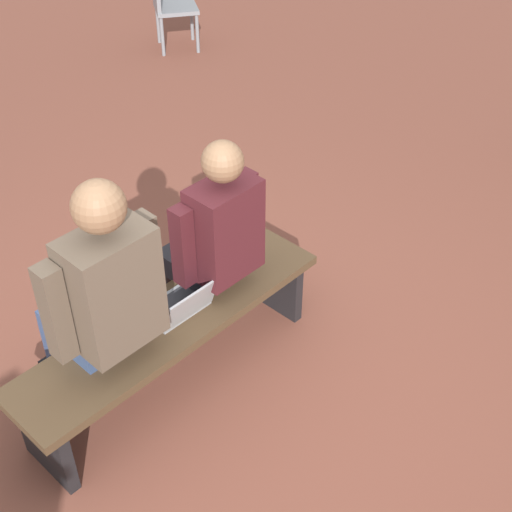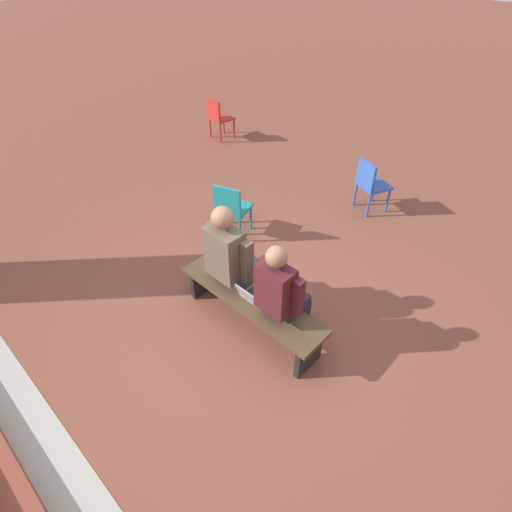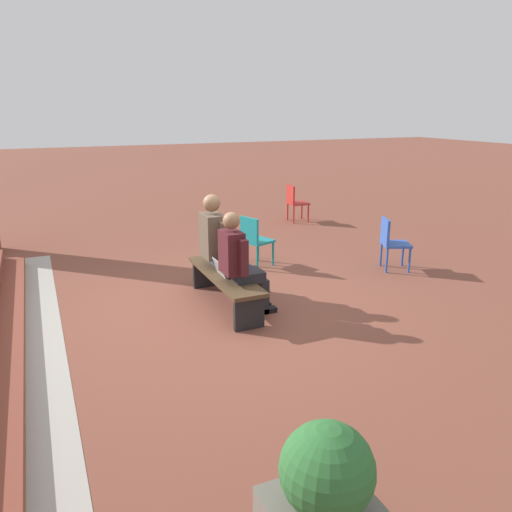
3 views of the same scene
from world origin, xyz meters
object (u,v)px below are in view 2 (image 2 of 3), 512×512
plastic_chair_near_bench_left (370,183)px  laptop (254,297)px  plastic_chair_mid_courtyard (231,207)px  bench (251,303)px  person_adult (233,257)px  person_student (282,292)px  plastic_chair_near_bench_right (218,116)px

plastic_chair_near_bench_left → laptop: bearing=98.1°
plastic_chair_mid_courtyard → laptop: bearing=144.3°
laptop → plastic_chair_near_bench_left: plastic_chair_near_bench_left is taller
bench → plastic_chair_mid_courtyard: (1.40, -1.04, 0.13)m
bench → laptop: size_ratio=5.62×
person_adult → plastic_chair_mid_courtyard: (1.07, -0.97, -0.28)m
person_student → plastic_chair_near_bench_left: person_student is taller
plastic_chair_near_bench_left → person_adult: bearing=90.7°
plastic_chair_mid_courtyard → bench: bearing=143.5°
plastic_chair_near_bench_left → plastic_chair_mid_courtyard: bearing=62.1°
plastic_chair_mid_courtyard → person_student: bearing=151.2°
plastic_chair_near_bench_right → plastic_chair_near_bench_left: 3.78m
plastic_chair_near_bench_left → person_student: bearing=104.1°
laptop → plastic_chair_near_bench_right: plastic_chair_near_bench_right is taller
bench → person_student: (-0.36, -0.07, 0.36)m
plastic_chair_near_bench_right → plastic_chair_near_bench_left: size_ratio=1.00×
person_adult → plastic_chair_near_bench_left: (0.03, -2.92, -0.28)m
plastic_chair_near_bench_left → plastic_chair_mid_courtyard: size_ratio=1.00×
person_adult → plastic_chair_near_bench_left: person_adult is taller
person_student → plastic_chair_near_bench_left: size_ratio=1.59×
person_student → plastic_chair_mid_courtyard: bearing=-28.8°
bench → person_adult: bearing=-12.2°
plastic_chair_near_bench_right → plastic_chair_mid_courtyard: size_ratio=1.00×
plastic_chair_near_bench_right → plastic_chair_near_bench_left: (-3.77, 0.27, 0.00)m
person_student → bench: bearing=10.5°
bench → plastic_chair_near_bench_right: (4.14, -3.26, 0.13)m
plastic_chair_mid_courtyard → plastic_chair_near_bench_left: bearing=-117.9°
plastic_chair_near_bench_right → person_student: bearing=144.6°
bench → laptop: laptop is taller
bench → person_adult: 0.53m
bench → plastic_chair_mid_courtyard: 1.75m
person_adult → laptop: bearing=167.9°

